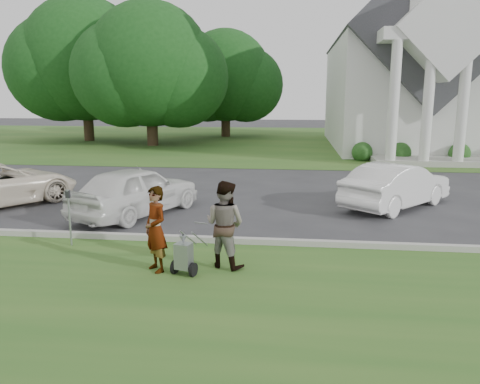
% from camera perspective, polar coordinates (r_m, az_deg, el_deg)
% --- Properties ---
extents(ground, '(120.00, 120.00, 0.00)m').
position_cam_1_polar(ground, '(10.61, -3.93, -7.11)').
color(ground, '#333335').
rests_on(ground, ground).
extents(grass_strip, '(80.00, 7.00, 0.01)m').
position_cam_1_polar(grass_strip, '(7.90, -8.02, -13.98)').
color(grass_strip, '#2B5A1F').
rests_on(grass_strip, ground).
extents(church_lawn, '(80.00, 30.00, 0.01)m').
position_cam_1_polar(church_lawn, '(37.08, 3.74, 6.33)').
color(church_lawn, '#2B5A1F').
rests_on(church_lawn, ground).
extents(curb, '(80.00, 0.18, 0.15)m').
position_cam_1_polar(curb, '(11.10, -3.41, -5.84)').
color(curb, '#9E9E93').
rests_on(curb, ground).
extents(church, '(9.19, 19.00, 24.10)m').
position_cam_1_polar(church, '(33.85, 19.49, 15.27)').
color(church, white).
rests_on(church, ground).
extents(tree_left, '(10.63, 8.40, 9.71)m').
position_cam_1_polar(tree_left, '(33.41, -10.93, 14.34)').
color(tree_left, '#332316').
rests_on(tree_left, ground).
extents(tree_far, '(11.64, 9.20, 10.73)m').
position_cam_1_polar(tree_far, '(38.38, -18.43, 14.46)').
color(tree_far, '#332316').
rests_on(tree_far, ground).
extents(tree_back, '(9.61, 7.60, 8.89)m').
position_cam_1_polar(tree_back, '(40.32, -1.80, 13.49)').
color(tree_back, '#332316').
rests_on(tree_back, ground).
extents(striping_cart, '(0.61, 0.99, 0.86)m').
position_cam_1_polar(striping_cart, '(9.14, -6.85, -7.84)').
color(striping_cart, black).
rests_on(striping_cart, ground).
extents(person_left, '(0.72, 0.73, 1.69)m').
position_cam_1_polar(person_left, '(9.27, -10.24, -4.57)').
color(person_left, '#999999').
rests_on(person_left, ground).
extents(person_right, '(1.05, 0.95, 1.76)m').
position_cam_1_polar(person_right, '(9.35, -1.87, -4.03)').
color(person_right, '#999999').
rests_on(person_right, ground).
extents(parking_meter_near, '(0.10, 0.09, 1.33)m').
position_cam_1_polar(parking_meter_near, '(11.35, -20.12, -2.17)').
color(parking_meter_near, '#92969A').
rests_on(parking_meter_near, ground).
extents(car_b, '(3.29, 4.57, 1.45)m').
position_cam_1_polar(car_b, '(13.84, -12.55, 0.18)').
color(car_b, white).
rests_on(car_b, ground).
extents(car_d, '(3.88, 4.10, 1.38)m').
position_cam_1_polar(car_d, '(15.24, 18.54, 0.76)').
color(car_d, white).
rests_on(car_d, ground).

